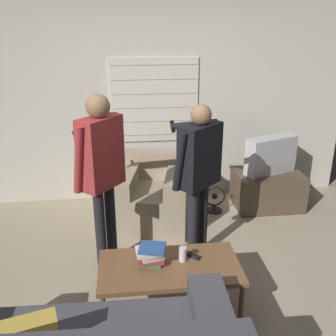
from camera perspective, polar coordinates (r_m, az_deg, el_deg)
ground_plane at (r=3.75m, az=-0.27°, el=-17.01°), size 16.00×16.00×0.00m
wall_back at (r=5.07m, az=-2.83°, el=9.38°), size 5.20×0.08×2.55m
armchair_beige at (r=4.66m, az=-2.31°, el=-3.99°), size 0.99×1.02×0.79m
coffee_table at (r=3.31m, az=0.27°, el=-14.49°), size 1.15×0.59×0.43m
tv_stand at (r=5.21m, az=14.21°, el=-3.02°), size 0.83×0.59×0.46m
tv at (r=5.05m, az=14.66°, el=1.81°), size 0.69×0.42×0.47m
person_left_standing at (r=3.57m, az=-9.75°, el=0.70°), size 0.52×0.79×1.71m
person_right_standing at (r=3.72m, az=4.46°, el=0.49°), size 0.52×0.83×1.58m
book_stack at (r=3.25m, az=-2.47°, el=-12.45°), size 0.26×0.22×0.17m
soda_can at (r=3.31m, az=2.17°, el=-12.38°), size 0.07×0.07×0.13m
spare_remote at (r=3.38m, az=3.65°, el=-12.60°), size 0.12×0.12×0.02m
floor_fan at (r=4.98m, az=6.79°, el=-4.67°), size 0.27×0.20×0.34m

